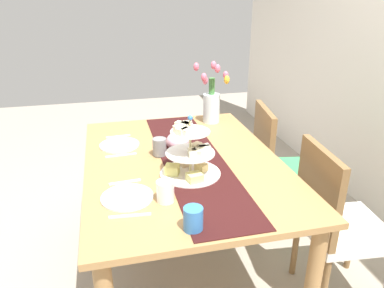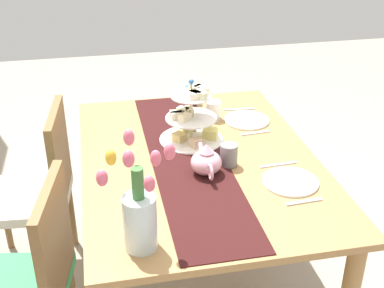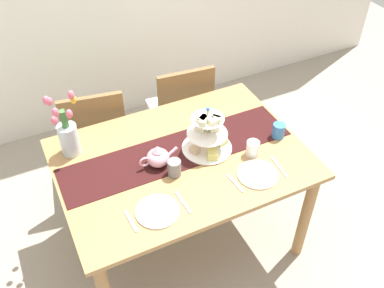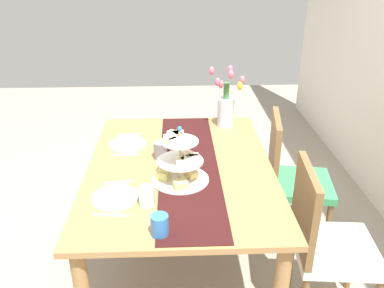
# 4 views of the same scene
# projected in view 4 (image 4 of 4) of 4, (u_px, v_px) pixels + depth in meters

# --- Properties ---
(ground_plane) EXTENTS (8.00, 8.00, 0.00)m
(ground_plane) POSITION_uv_depth(u_px,v_px,m) (181.00, 271.00, 2.60)
(ground_plane) COLOR gray
(dining_table) EXTENTS (1.43, 1.03, 0.77)m
(dining_table) POSITION_uv_depth(u_px,v_px,m) (180.00, 182.00, 2.31)
(dining_table) COLOR #A37747
(dining_table) RESTS_ON ground_plane
(chair_left) EXTENTS (0.48, 0.48, 0.91)m
(chair_left) POSITION_uv_depth(u_px,v_px,m) (290.00, 175.00, 2.71)
(chair_left) COLOR brown
(chair_left) RESTS_ON ground_plane
(chair_right) EXTENTS (0.46, 0.46, 0.91)m
(chair_right) POSITION_uv_depth(u_px,v_px,m) (323.00, 239.00, 2.10)
(chair_right) COLOR brown
(chair_right) RESTS_ON ground_plane
(table_runner) EXTENTS (1.40, 0.32, 0.00)m
(table_runner) POSITION_uv_depth(u_px,v_px,m) (189.00, 165.00, 2.27)
(table_runner) COLOR black
(table_runner) RESTS_ON dining_table
(tiered_cake_stand) EXTENTS (0.30, 0.30, 0.30)m
(tiered_cake_stand) POSITION_uv_depth(u_px,v_px,m) (179.00, 163.00, 2.06)
(tiered_cake_stand) COLOR beige
(tiered_cake_stand) RESTS_ON table_runner
(teapot) EXTENTS (0.24, 0.13, 0.14)m
(teapot) POSITION_uv_depth(u_px,v_px,m) (179.00, 145.00, 2.37)
(teapot) COLOR #E5A8BC
(teapot) RESTS_ON table_runner
(tulip_vase) EXTENTS (0.18, 0.24, 0.41)m
(tulip_vase) POSITION_uv_depth(u_px,v_px,m) (226.00, 106.00, 2.72)
(tulip_vase) COLOR silver
(tulip_vase) RESTS_ON dining_table
(dinner_plate_left) EXTENTS (0.23, 0.23, 0.01)m
(dinner_plate_left) POSITION_uv_depth(u_px,v_px,m) (128.00, 144.00, 2.50)
(dinner_plate_left) COLOR white
(dinner_plate_left) RESTS_ON dining_table
(fork_left) EXTENTS (0.03, 0.15, 0.01)m
(fork_left) POSITION_uv_depth(u_px,v_px,m) (130.00, 135.00, 2.64)
(fork_left) COLOR silver
(fork_left) RESTS_ON dining_table
(knife_left) EXTENTS (0.02, 0.17, 0.01)m
(knife_left) POSITION_uv_depth(u_px,v_px,m) (125.00, 155.00, 2.37)
(knife_left) COLOR silver
(knife_left) RESTS_ON dining_table
(dinner_plate_right) EXTENTS (0.23, 0.23, 0.01)m
(dinner_plate_right) POSITION_uv_depth(u_px,v_px,m) (115.00, 197.00, 1.96)
(dinner_plate_right) COLOR white
(dinner_plate_right) RESTS_ON dining_table
(fork_right) EXTENTS (0.03, 0.15, 0.01)m
(fork_right) POSITION_uv_depth(u_px,v_px,m) (119.00, 182.00, 2.09)
(fork_right) COLOR silver
(fork_right) RESTS_ON dining_table
(knife_right) EXTENTS (0.03, 0.17, 0.01)m
(knife_right) POSITION_uv_depth(u_px,v_px,m) (111.00, 215.00, 1.83)
(knife_right) COLOR silver
(knife_right) RESTS_ON dining_table
(mug_grey) EXTENTS (0.08, 0.08, 0.09)m
(mug_grey) POSITION_uv_depth(u_px,v_px,m) (160.00, 150.00, 2.32)
(mug_grey) COLOR slate
(mug_grey) RESTS_ON table_runner
(mug_white_text) EXTENTS (0.08, 0.08, 0.09)m
(mug_white_text) POSITION_uv_depth(u_px,v_px,m) (147.00, 196.00, 1.89)
(mug_white_text) COLOR white
(mug_white_text) RESTS_ON dining_table
(mug_orange) EXTENTS (0.08, 0.08, 0.09)m
(mug_orange) POSITION_uv_depth(u_px,v_px,m) (160.00, 225.00, 1.69)
(mug_orange) COLOR #3370B7
(mug_orange) RESTS_ON dining_table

